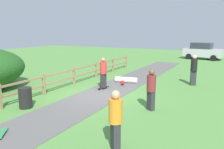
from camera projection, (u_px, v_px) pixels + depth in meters
name	position (u px, v px, depth m)	size (l,w,h in m)	color
ground_plane	(100.00, 95.00, 12.01)	(60.00, 60.00, 0.00)	#568E42
asphalt_path	(100.00, 95.00, 12.01)	(2.40, 28.00, 0.02)	#605E5B
wooden_fence	(60.00, 78.00, 13.09)	(0.12, 18.12, 1.10)	#997A51
trash_bin	(25.00, 98.00, 9.96)	(0.56, 0.56, 0.90)	black
skater_riding	(103.00, 72.00, 13.02)	(0.45, 0.82, 1.79)	black
skater_fallen	(126.00, 80.00, 14.69)	(1.46, 1.24, 0.36)	white
skateboard_loose	(2.00, 133.00, 7.36)	(0.64, 0.76, 0.08)	#338C4C
bystander_black	(194.00, 68.00, 13.98)	(0.50, 0.50, 1.87)	#2D2D33
bystander_orange	(116.00, 118.00, 6.34)	(0.54, 0.54, 1.73)	#2D2D33
bystander_maroon	(151.00, 88.00, 9.59)	(0.53, 0.53, 1.75)	#2D2D33
parked_car_silver	(203.00, 51.00, 26.68)	(4.38, 2.42, 1.92)	#B7B7BC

